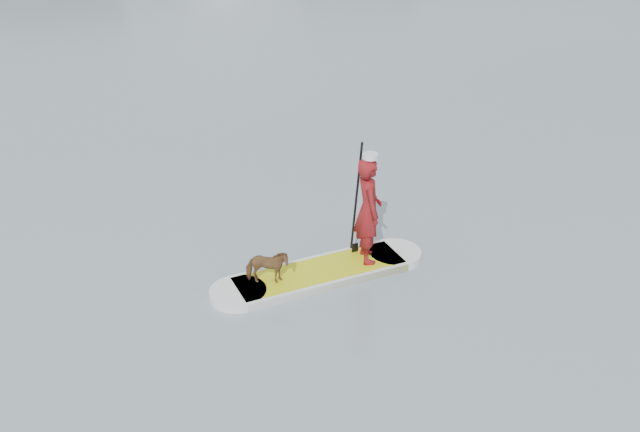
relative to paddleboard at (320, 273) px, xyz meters
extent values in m
plane|color=slate|center=(-3.91, 2.96, -0.06)|extent=(140.00, 140.00, 0.00)
cube|color=#CCCC13|center=(0.00, 0.00, 0.00)|extent=(2.62, 1.39, 0.12)
cylinder|color=silver|center=(-1.21, -0.31, 0.00)|extent=(0.80, 0.80, 0.12)
cylinder|color=silver|center=(1.21, 0.31, 0.00)|extent=(0.80, 0.80, 0.12)
cube|color=silver|center=(-0.09, 0.36, 0.00)|extent=(2.44, 0.67, 0.12)
cube|color=silver|center=(0.09, -0.36, 0.00)|extent=(2.44, 0.67, 0.12)
imported|color=maroon|center=(0.74, 0.19, 0.87)|extent=(0.39, 0.59, 1.61)
cylinder|color=silver|center=(0.74, 0.19, 1.71)|extent=(0.22, 0.22, 0.07)
imported|color=brown|center=(-0.78, -0.20, 0.32)|extent=(0.65, 0.39, 0.52)
cylinder|color=black|center=(0.61, 0.41, 0.94)|extent=(0.11, 0.30, 1.89)
cube|color=black|center=(0.61, 0.41, 0.04)|extent=(0.10, 0.04, 0.32)
camera|label=1|loc=(-1.59, -8.58, 5.58)|focal=40.00mm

